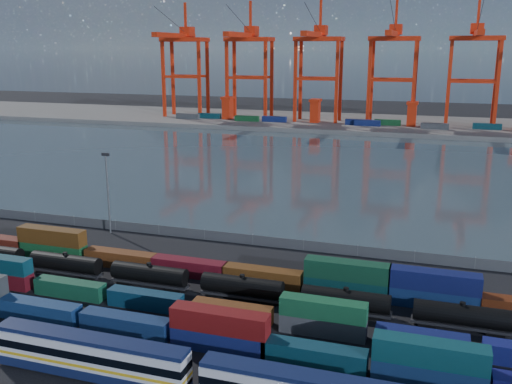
% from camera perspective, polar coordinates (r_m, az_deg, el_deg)
% --- Properties ---
extents(ground, '(700.00, 700.00, 0.00)m').
position_cam_1_polar(ground, '(85.72, -6.30, -11.23)').
color(ground, black).
rests_on(ground, ground).
extents(harbor_water, '(700.00, 700.00, 0.00)m').
position_cam_1_polar(harbor_water, '(182.07, 7.29, 2.45)').
color(harbor_water, '#33424A').
rests_on(harbor_water, ground).
extents(far_quay, '(700.00, 70.00, 2.00)m').
position_cam_1_polar(far_quay, '(284.49, 11.30, 6.71)').
color(far_quay, '#514F4C').
rests_on(far_quay, ground).
extents(container_row_south, '(140.33, 2.54, 5.42)m').
position_cam_1_polar(container_row_south, '(74.43, -6.69, -13.40)').
color(container_row_south, '#484A4E').
rests_on(container_row_south, ground).
extents(container_row_mid, '(139.80, 2.32, 4.94)m').
position_cam_1_polar(container_row_mid, '(84.11, -9.11, -10.61)').
color(container_row_mid, '#3A3D3F').
rests_on(container_row_mid, ground).
extents(container_row_north, '(141.72, 2.61, 5.57)m').
position_cam_1_polar(container_row_north, '(94.63, -5.32, -7.37)').
color(container_row_north, navy).
rests_on(container_row_north, ground).
extents(tanker_string, '(121.44, 2.78, 3.98)m').
position_cam_1_polar(tanker_string, '(96.05, -14.71, -7.46)').
color(tanker_string, black).
rests_on(tanker_string, ground).
extents(waterfront_fence, '(160.12, 0.12, 2.20)m').
position_cam_1_polar(waterfront_fence, '(109.55, -0.32, -4.81)').
color(waterfront_fence, '#595B5E').
rests_on(waterfront_fence, ground).
extents(yard_light_mast, '(1.60, 0.40, 16.60)m').
position_cam_1_polar(yard_light_mast, '(118.05, -14.61, 0.31)').
color(yard_light_mast, slate).
rests_on(yard_light_mast, ground).
extents(gantry_cranes, '(197.75, 43.69, 59.16)m').
position_cam_1_polar(gantry_cranes, '(276.70, 9.91, 13.89)').
color(gantry_cranes, red).
rests_on(gantry_cranes, ground).
extents(quay_containers, '(172.58, 10.99, 2.60)m').
position_cam_1_polar(quay_containers, '(271.42, 8.63, 6.96)').
color(quay_containers, navy).
rests_on(quay_containers, far_quay).
extents(straddle_carriers, '(140.00, 7.00, 11.10)m').
position_cam_1_polar(straddle_carriers, '(274.14, 10.59, 7.90)').
color(straddle_carriers, red).
rests_on(straddle_carriers, far_quay).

